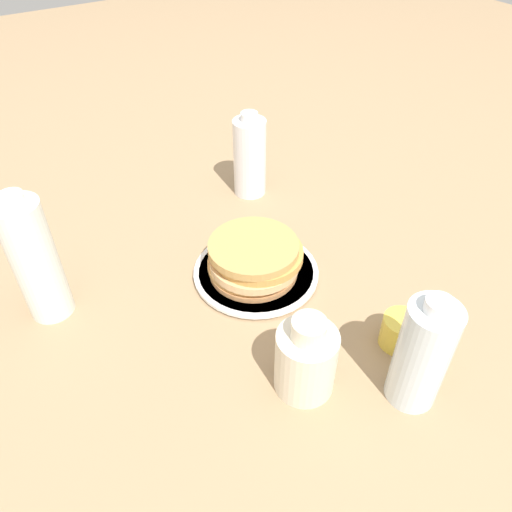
{
  "coord_description": "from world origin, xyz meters",
  "views": [
    {
      "loc": [
        -0.36,
        -0.58,
        0.64
      ],
      "look_at": [
        0.01,
        -0.01,
        0.05
      ],
      "focal_mm": 35.0,
      "sensor_mm": 36.0,
      "label": 1
    }
  ],
  "objects_px": {
    "pancake_stack": "(255,258)",
    "water_bottle_near": "(35,260)",
    "juice_glass": "(400,331)",
    "plate": "(256,272)",
    "water_bottle_mid": "(422,354)",
    "water_bottle_far": "(250,157)",
    "cream_jug": "(306,359)"
  },
  "relations": [
    {
      "from": "pancake_stack",
      "to": "water_bottle_near",
      "type": "height_order",
      "value": "water_bottle_near"
    },
    {
      "from": "juice_glass",
      "to": "plate",
      "type": "bearing_deg",
      "value": 112.71
    },
    {
      "from": "plate",
      "to": "water_bottle_mid",
      "type": "bearing_deg",
      "value": -80.73
    },
    {
      "from": "water_bottle_near",
      "to": "water_bottle_far",
      "type": "height_order",
      "value": "water_bottle_near"
    },
    {
      "from": "pancake_stack",
      "to": "juice_glass",
      "type": "relative_size",
      "value": 2.79
    },
    {
      "from": "plate",
      "to": "cream_jug",
      "type": "height_order",
      "value": "cream_jug"
    },
    {
      "from": "juice_glass",
      "to": "water_bottle_near",
      "type": "bearing_deg",
      "value": 140.4
    },
    {
      "from": "pancake_stack",
      "to": "cream_jug",
      "type": "xyz_separation_m",
      "value": [
        -0.06,
        -0.24,
        0.01
      ]
    },
    {
      "from": "juice_glass",
      "to": "water_bottle_near",
      "type": "distance_m",
      "value": 0.59
    },
    {
      "from": "plate",
      "to": "cream_jug",
      "type": "bearing_deg",
      "value": -105.73
    },
    {
      "from": "plate",
      "to": "water_bottle_mid",
      "type": "relative_size",
      "value": 1.18
    },
    {
      "from": "plate",
      "to": "juice_glass",
      "type": "xyz_separation_m",
      "value": [
        0.11,
        -0.26,
        0.02
      ]
    },
    {
      "from": "pancake_stack",
      "to": "water_bottle_near",
      "type": "bearing_deg",
      "value": 161.0
    },
    {
      "from": "pancake_stack",
      "to": "water_bottle_near",
      "type": "xyz_separation_m",
      "value": [
        -0.34,
        0.12,
        0.07
      ]
    },
    {
      "from": "water_bottle_near",
      "to": "plate",
      "type": "bearing_deg",
      "value": -18.53
    },
    {
      "from": "plate",
      "to": "water_bottle_far",
      "type": "xyz_separation_m",
      "value": [
        0.14,
        0.25,
        0.08
      ]
    },
    {
      "from": "juice_glass",
      "to": "water_bottle_mid",
      "type": "height_order",
      "value": "water_bottle_mid"
    },
    {
      "from": "plate",
      "to": "water_bottle_near",
      "type": "relative_size",
      "value": 0.97
    },
    {
      "from": "cream_jug",
      "to": "water_bottle_far",
      "type": "bearing_deg",
      "value": 66.96
    },
    {
      "from": "water_bottle_near",
      "to": "water_bottle_mid",
      "type": "xyz_separation_m",
      "value": [
        0.4,
        -0.45,
        -0.02
      ]
    },
    {
      "from": "pancake_stack",
      "to": "water_bottle_mid",
      "type": "xyz_separation_m",
      "value": [
        0.06,
        -0.34,
        0.05
      ]
    },
    {
      "from": "juice_glass",
      "to": "water_bottle_far",
      "type": "height_order",
      "value": "water_bottle_far"
    },
    {
      "from": "pancake_stack",
      "to": "juice_glass",
      "type": "distance_m",
      "value": 0.28
    },
    {
      "from": "juice_glass",
      "to": "water_bottle_mid",
      "type": "relative_size",
      "value": 0.32
    },
    {
      "from": "pancake_stack",
      "to": "water_bottle_far",
      "type": "distance_m",
      "value": 0.29
    },
    {
      "from": "plate",
      "to": "juice_glass",
      "type": "distance_m",
      "value": 0.28
    },
    {
      "from": "plate",
      "to": "pancake_stack",
      "type": "bearing_deg",
      "value": -150.56
    },
    {
      "from": "water_bottle_mid",
      "to": "plate",
      "type": "bearing_deg",
      "value": 99.27
    },
    {
      "from": "juice_glass",
      "to": "water_bottle_near",
      "type": "height_order",
      "value": "water_bottle_near"
    },
    {
      "from": "water_bottle_mid",
      "to": "water_bottle_far",
      "type": "bearing_deg",
      "value": 81.84
    },
    {
      "from": "juice_glass",
      "to": "water_bottle_mid",
      "type": "bearing_deg",
      "value": -124.08
    },
    {
      "from": "cream_jug",
      "to": "water_bottle_near",
      "type": "relative_size",
      "value": 0.58
    }
  ]
}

